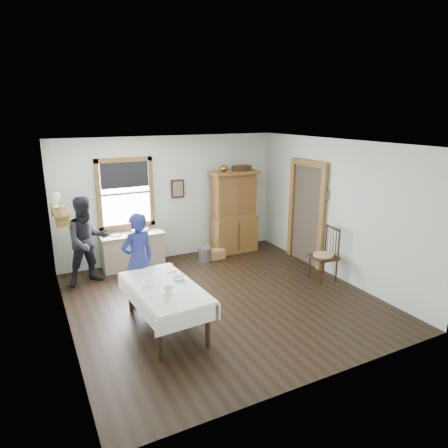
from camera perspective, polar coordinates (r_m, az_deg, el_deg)
The scene contains 20 objects.
room at distance 6.65m, azimuth -0.32°, elevation -0.26°, with size 5.01×5.01×2.70m.
window at distance 8.53m, azimuth -13.92°, elevation 4.82°, with size 1.18×0.07×1.48m.
doorway at distance 8.69m, azimuth 11.74°, elevation 1.96°, with size 0.09×1.14×2.22m.
wall_shelf at distance 7.45m, azimuth -22.49°, elevation 2.04°, with size 0.24×1.00×0.44m.
framed_picture at distance 8.87m, azimuth -6.62°, elevation 5.02°, with size 0.30×0.04×0.40m, color #311D11.
rug_beater at distance 8.16m, azimuth 14.32°, elevation 4.92°, with size 0.27×0.27×0.01m, color black.
work_counter at distance 8.62m, azimuth -12.86°, elevation -3.70°, with size 1.30×0.49×0.74m, color tan.
china_hutch at distance 9.23m, azimuth 1.45°, elevation 1.73°, with size 1.12×0.53×1.90m, color brown.
dining_table at distance 6.20m, azimuth -8.33°, elevation -11.65°, with size 0.91×1.73×0.69m, color white.
spindle_chair at distance 7.95m, azimuth 14.07°, elevation -4.22°, with size 0.49×0.49×1.07m, color #311D11.
pail at distance 8.82m, azimuth -2.74°, elevation -4.36°, with size 0.29×0.29×0.31m, color #92949A.
wicker_basket at distance 8.99m, azimuth -1.13°, elevation -4.29°, with size 0.35×0.25×0.21m, color tan.
woman_blue at distance 6.85m, azimuth -12.13°, elevation -5.49°, with size 0.54×0.36×1.49m, color navy.
figure_dark at distance 7.94m, azimuth -18.88°, elevation -2.72°, with size 0.76×0.59×1.57m, color black.
table_cup_a at distance 5.77m, azimuth -7.90°, elevation -9.38°, with size 0.13×0.13×0.10m, color white.
table_cup_b at distance 5.58m, azimuth -8.21°, elevation -10.39°, with size 0.10×0.10×0.10m, color white.
table_bowl at distance 6.21m, azimuth -6.43°, elevation -7.70°, with size 0.22×0.22×0.06m, color white.
counter_book at distance 8.41m, azimuth -15.84°, elevation -1.66°, with size 0.16×0.21×0.02m, color #74654D.
counter_bowl at distance 8.65m, azimuth -11.28°, elevation -0.75°, with size 0.19×0.19×0.06m, color white.
shelf_bowl at distance 7.45m, azimuth -22.51°, elevation 2.24°, with size 0.22×0.22×0.05m, color white.
Camera 1 is at (-2.86, -5.72, 3.18)m, focal length 32.00 mm.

